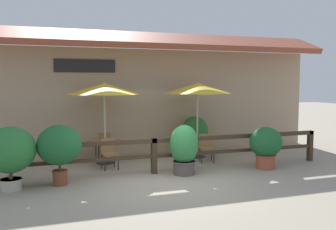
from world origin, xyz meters
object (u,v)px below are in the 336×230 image
(potted_plant_tall_tropical, at_px, (10,152))
(chair_middle_wallside, at_px, (186,140))
(patio_umbrella_near, at_px, (104,89))
(dining_table_near, at_px, (105,145))
(potted_plant_corner_fern, at_px, (195,133))
(patio_umbrella_middle, at_px, (198,88))
(chair_near_streetside, at_px, (109,152))
(potted_plant_small_flowering, at_px, (184,149))
(chair_middle_streetside, at_px, (206,146))
(potted_plant_entrance_palm, at_px, (59,146))
(chair_near_wallside, at_px, (103,144))
(dining_table_middle, at_px, (197,140))
(potted_plant_broad_leaf, at_px, (266,145))

(potted_plant_tall_tropical, bearing_deg, chair_middle_wallside, 27.23)
(patio_umbrella_near, xyz_separation_m, dining_table_near, (0.00, 0.00, -1.71))
(potted_plant_corner_fern, bearing_deg, patio_umbrella_middle, -107.64)
(chair_near_streetside, distance_m, potted_plant_small_flowering, 2.22)
(patio_umbrella_middle, height_order, chair_middle_wallside, patio_umbrella_middle)
(chair_middle_streetside, bearing_deg, potted_plant_tall_tropical, -152.20)
(patio_umbrella_middle, relative_size, potted_plant_tall_tropical, 1.70)
(chair_middle_streetside, xyz_separation_m, potted_plant_entrance_palm, (-4.44, -1.27, 0.45))
(patio_umbrella_middle, xyz_separation_m, potted_plant_entrance_palm, (-4.46, -2.01, -1.34))
(chair_near_wallside, xyz_separation_m, potted_plant_corner_fern, (3.22, 0.03, 0.19))
(patio_umbrella_middle, xyz_separation_m, potted_plant_tall_tropical, (-5.55, -2.07, -1.38))
(chair_near_wallside, bearing_deg, patio_umbrella_middle, 159.15)
(patio_umbrella_middle, height_order, potted_plant_tall_tropical, patio_umbrella_middle)
(patio_umbrella_near, distance_m, chair_middle_wallside, 3.51)
(potted_plant_tall_tropical, height_order, potted_plant_corner_fern, potted_plant_tall_tropical)
(dining_table_middle, distance_m, potted_plant_entrance_palm, 4.91)
(potted_plant_tall_tropical, bearing_deg, potted_plant_small_flowering, 0.64)
(patio_umbrella_near, xyz_separation_m, potted_plant_entrance_palm, (-1.43, -2.06, -1.34))
(potted_plant_broad_leaf, xyz_separation_m, potted_plant_corner_fern, (-0.93, 2.97, -0.00))
(chair_middle_wallside, relative_size, potted_plant_broad_leaf, 0.72)
(dining_table_near, height_order, patio_umbrella_middle, patio_umbrella_middle)
(potted_plant_entrance_palm, bearing_deg, potted_plant_broad_leaf, -1.16)
(dining_table_middle, xyz_separation_m, potted_plant_corner_fern, (0.27, 0.84, 0.11))
(chair_near_wallside, xyz_separation_m, chair_middle_wallside, (2.87, -0.06, 0.00))
(patio_umbrella_near, distance_m, potted_plant_tall_tropical, 3.57)
(dining_table_middle, height_order, chair_middle_streetside, chair_middle_streetside)
(patio_umbrella_near, xyz_separation_m, potted_plant_corner_fern, (3.29, 0.80, -1.60))
(chair_middle_streetside, bearing_deg, patio_umbrella_near, 179.65)
(patio_umbrella_middle, distance_m, dining_table_middle, 1.71)
(chair_near_streetside, height_order, potted_plant_corner_fern, potted_plant_corner_fern)
(chair_near_wallside, height_order, potted_plant_broad_leaf, potted_plant_broad_leaf)
(chair_middle_streetside, bearing_deg, patio_umbrella_middle, 103.20)
(dining_table_middle, distance_m, chair_middle_streetside, 0.75)
(chair_middle_streetside, bearing_deg, dining_table_middle, 103.20)
(potted_plant_tall_tropical, xyz_separation_m, potted_plant_small_flowering, (4.29, 0.05, -0.19))
(dining_table_near, relative_size, potted_plant_entrance_palm, 0.68)
(patio_umbrella_near, distance_m, patio_umbrella_middle, 3.03)
(patio_umbrella_middle, height_order, potted_plant_small_flowering, patio_umbrella_middle)
(chair_near_streetside, relative_size, potted_plant_small_flowering, 0.64)
(patio_umbrella_near, bearing_deg, chair_near_streetside, -91.22)
(dining_table_near, xyz_separation_m, chair_middle_wallside, (2.94, 0.70, -0.08))
(potted_plant_tall_tropical, height_order, potted_plant_entrance_palm, potted_plant_tall_tropical)
(dining_table_near, bearing_deg, potted_plant_small_flowering, -49.44)
(chair_near_wallside, distance_m, patio_umbrella_middle, 3.55)
(potted_plant_tall_tropical, xyz_separation_m, potted_plant_corner_fern, (5.81, 2.91, -0.21))
(dining_table_near, xyz_separation_m, potted_plant_broad_leaf, (4.23, -2.17, 0.11))
(chair_near_wallside, xyz_separation_m, dining_table_middle, (2.95, -0.81, 0.08))
(chair_near_streetside, relative_size, potted_plant_tall_tropical, 0.59)
(patio_umbrella_near, bearing_deg, chair_near_wallside, 84.60)
(chair_near_wallside, bearing_deg, patio_umbrella_near, 79.01)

